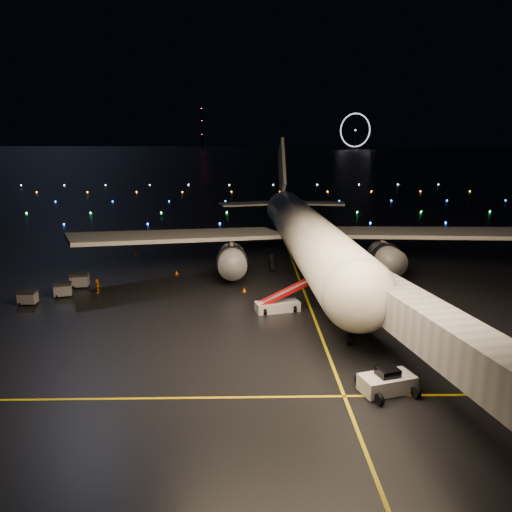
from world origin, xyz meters
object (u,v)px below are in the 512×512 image
object	(u,v)px
pushback_tug	(387,380)
belt_loader	(277,296)
baggage_cart_2	(28,298)
airliner	(303,204)
crew_c	(97,286)
baggage_cart_3	(63,290)
baggage_cart_1	(79,281)
baggage_cart_0	(80,280)

from	to	relation	value
pushback_tug	belt_loader	size ratio (longest dim) A/B	0.57
belt_loader	baggage_cart_2	distance (m)	27.32
airliner	belt_loader	world-z (taller)	airliner
crew_c	baggage_cart_3	xyz separation A→B (m)	(-3.56, -1.25, -0.03)
pushback_tug	belt_loader	bearing A→B (deg)	94.21
crew_c	baggage_cart_1	bearing A→B (deg)	-168.39
belt_loader	pushback_tug	bearing A→B (deg)	-82.88
belt_loader	baggage_cart_3	distance (m)	24.95
baggage_cart_0	belt_loader	bearing A→B (deg)	-28.17
airliner	baggage_cart_1	world-z (taller)	airliner
baggage_cart_0	baggage_cart_3	xyz separation A→B (m)	(-0.79, -3.54, -0.08)
baggage_cart_0	crew_c	bearing A→B (deg)	-46.76
crew_c	pushback_tug	bearing A→B (deg)	10.81
belt_loader	crew_c	size ratio (longest dim) A/B	3.96
crew_c	baggage_cart_0	world-z (taller)	baggage_cart_0
belt_loader	baggage_cart_2	size ratio (longest dim) A/B	3.63
airliner	baggage_cart_0	bearing A→B (deg)	-164.24
belt_loader	baggage_cart_2	world-z (taller)	belt_loader
baggage_cart_3	belt_loader	bearing A→B (deg)	-28.68
belt_loader	baggage_cart_0	bearing A→B (deg)	144.81
crew_c	airliner	bearing A→B (deg)	76.45
baggage_cart_0	baggage_cart_3	distance (m)	3.63
pushback_tug	baggage_cart_1	distance (m)	40.30
baggage_cart_2	baggage_cart_3	world-z (taller)	baggage_cart_3
airliner	crew_c	xyz separation A→B (m)	(-25.35, -11.55, -8.02)
belt_loader	baggage_cart_0	world-z (taller)	belt_loader
airliner	baggage_cart_3	xyz separation A→B (m)	(-28.91, -12.80, -8.05)
pushback_tug	belt_loader	world-z (taller)	belt_loader
baggage_cart_1	baggage_cart_2	bearing A→B (deg)	-140.55
crew_c	baggage_cart_1	world-z (taller)	crew_c
baggage_cart_2	pushback_tug	bearing A→B (deg)	-30.20
belt_loader	baggage_cart_3	xyz separation A→B (m)	(-24.33, 5.48, -0.81)
baggage_cart_0	baggage_cart_1	distance (m)	0.17
belt_loader	baggage_cart_1	world-z (taller)	belt_loader
airliner	baggage_cart_2	xyz separation A→B (m)	(-31.75, -15.56, -8.08)
crew_c	baggage_cart_2	size ratio (longest dim) A/B	0.92
baggage_cart_1	baggage_cart_3	world-z (taller)	baggage_cart_3
airliner	pushback_tug	size ratio (longest dim) A/B	16.23
crew_c	baggage_cart_1	distance (m)	3.74
airliner	pushback_tug	xyz separation A→B (m)	(2.19, -35.61, -7.95)
pushback_tug	belt_loader	xyz separation A→B (m)	(-6.77, 17.33, 0.71)
belt_loader	baggage_cart_1	size ratio (longest dim) A/B	3.56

